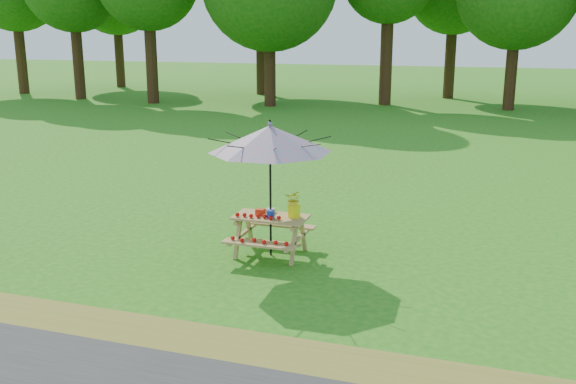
% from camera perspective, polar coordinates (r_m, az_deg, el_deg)
% --- Properties ---
extents(ground, '(120.00, 120.00, 0.00)m').
position_cam_1_polar(ground, '(10.06, 1.01, -6.91)').
color(ground, '#216F15').
rests_on(ground, ground).
extents(drygrass_strip, '(120.00, 1.20, 0.01)m').
position_cam_1_polar(drygrass_strip, '(7.67, -5.43, -14.01)').
color(drygrass_strip, olive).
rests_on(drygrass_strip, ground).
extents(picnic_table, '(1.20, 1.32, 0.67)m').
position_cam_1_polar(picnic_table, '(10.59, -1.55, -3.94)').
color(picnic_table, '#A4724A').
rests_on(picnic_table, ground).
extents(patio_umbrella, '(2.64, 2.64, 2.25)m').
position_cam_1_polar(patio_umbrella, '(10.21, -1.60, 4.75)').
color(patio_umbrella, black).
rests_on(patio_umbrella, ground).
extents(produce_bins, '(0.36, 0.43, 0.13)m').
position_cam_1_polar(produce_bins, '(10.50, -1.86, -1.84)').
color(produce_bins, red).
rests_on(produce_bins, picnic_table).
extents(tomatoes_row, '(0.77, 0.13, 0.07)m').
position_cam_1_polar(tomatoes_row, '(10.37, -2.68, -2.16)').
color(tomatoes_row, red).
rests_on(tomatoes_row, picnic_table).
extents(flower_bucket, '(0.28, 0.24, 0.45)m').
position_cam_1_polar(flower_bucket, '(10.37, 0.55, -0.95)').
color(flower_bucket, '#FFF50D').
rests_on(flower_bucket, picnic_table).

